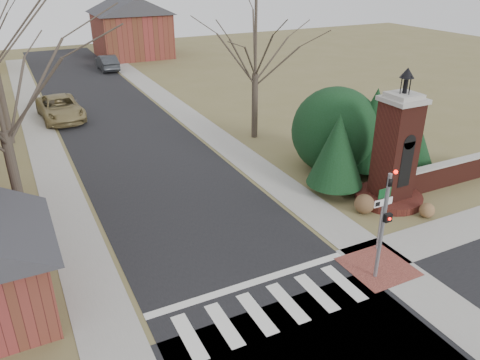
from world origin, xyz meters
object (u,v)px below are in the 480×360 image
distant_car (107,62)px  traffic_signal_pole (385,216)px  sign_post (382,207)px  brick_gate_monument (394,160)px  pickup_truck (60,108)px

distant_car → traffic_signal_pole: bearing=91.4°
distant_car → sign_post: bearing=93.3°
traffic_signal_pole → distant_car: size_ratio=0.93×
sign_post → brick_gate_monument: 4.55m
traffic_signal_pole → brick_gate_monument: size_ratio=0.69×
traffic_signal_pole → sign_post: 2.02m
brick_gate_monument → distant_car: brick_gate_monument is taller
traffic_signal_pole → pickup_truck: bearing=107.0°
traffic_signal_pole → distant_car: bearing=91.3°
brick_gate_monument → distant_car: 36.90m
brick_gate_monument → pickup_truck: (-12.40, 20.79, -1.33)m
traffic_signal_pole → pickup_truck: 26.42m
brick_gate_monument → pickup_truck: 24.25m
traffic_signal_pole → pickup_truck: size_ratio=0.75×
brick_gate_monument → pickup_truck: bearing=120.8°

